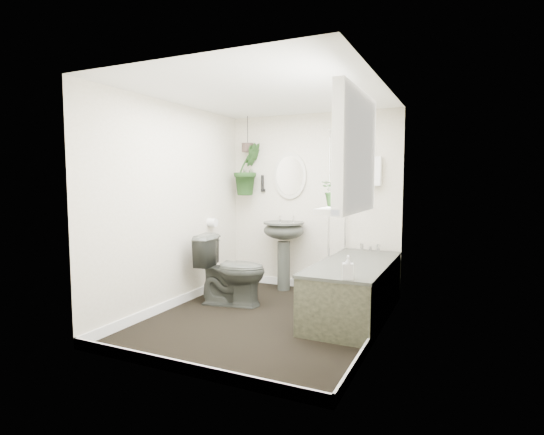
% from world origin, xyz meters
% --- Properties ---
extents(floor, '(2.30, 2.80, 0.02)m').
position_xyz_m(floor, '(0.00, 0.00, -0.01)').
color(floor, black).
rests_on(floor, ground).
extents(ceiling, '(2.30, 2.80, 0.02)m').
position_xyz_m(ceiling, '(0.00, 0.00, 2.31)').
color(ceiling, white).
rests_on(ceiling, ground).
extents(wall_back, '(2.30, 0.02, 2.30)m').
position_xyz_m(wall_back, '(0.00, 1.41, 1.15)').
color(wall_back, beige).
rests_on(wall_back, ground).
extents(wall_front, '(2.30, 0.02, 2.30)m').
position_xyz_m(wall_front, '(0.00, -1.41, 1.15)').
color(wall_front, beige).
rests_on(wall_front, ground).
extents(wall_left, '(0.02, 2.80, 2.30)m').
position_xyz_m(wall_left, '(-1.16, 0.00, 1.15)').
color(wall_left, beige).
rests_on(wall_left, ground).
extents(wall_right, '(0.02, 2.80, 2.30)m').
position_xyz_m(wall_right, '(1.16, 0.00, 1.15)').
color(wall_right, beige).
rests_on(wall_right, ground).
extents(skirting, '(2.30, 2.80, 0.10)m').
position_xyz_m(skirting, '(0.00, 0.00, 0.05)').
color(skirting, white).
rests_on(skirting, floor).
extents(bathtub, '(0.72, 1.72, 0.58)m').
position_xyz_m(bathtub, '(0.80, 0.50, 0.29)').
color(bathtub, '#353832').
rests_on(bathtub, floor).
extents(bath_screen, '(0.04, 0.72, 1.40)m').
position_xyz_m(bath_screen, '(0.47, 0.99, 1.28)').
color(bath_screen, silver).
rests_on(bath_screen, bathtub).
extents(shower_box, '(0.20, 0.10, 0.35)m').
position_xyz_m(shower_box, '(0.80, 1.34, 1.55)').
color(shower_box, white).
rests_on(shower_box, wall_back).
extents(oval_mirror, '(0.46, 0.03, 0.62)m').
position_xyz_m(oval_mirror, '(-0.30, 1.37, 1.50)').
color(oval_mirror, beige).
rests_on(oval_mirror, wall_back).
extents(wall_sconce, '(0.04, 0.04, 0.22)m').
position_xyz_m(wall_sconce, '(-0.70, 1.36, 1.40)').
color(wall_sconce, black).
rests_on(wall_sconce, wall_back).
extents(toilet_roll_holder, '(0.11, 0.11, 0.11)m').
position_xyz_m(toilet_roll_holder, '(-1.10, 0.70, 0.90)').
color(toilet_roll_holder, white).
rests_on(toilet_roll_holder, wall_left).
extents(window_recess, '(0.08, 1.00, 0.90)m').
position_xyz_m(window_recess, '(1.09, -0.70, 1.65)').
color(window_recess, white).
rests_on(window_recess, wall_right).
extents(window_sill, '(0.18, 1.00, 0.04)m').
position_xyz_m(window_sill, '(1.02, -0.70, 1.23)').
color(window_sill, white).
rests_on(window_sill, wall_right).
extents(window_blinds, '(0.01, 0.86, 0.76)m').
position_xyz_m(window_blinds, '(1.04, -0.70, 1.65)').
color(window_blinds, white).
rests_on(window_blinds, wall_right).
extents(toilet, '(0.86, 0.59, 0.81)m').
position_xyz_m(toilet, '(-0.60, 0.32, 0.40)').
color(toilet, '#353832').
rests_on(toilet, floor).
extents(pedestal_sink, '(0.61, 0.54, 0.91)m').
position_xyz_m(pedestal_sink, '(-0.30, 1.17, 0.45)').
color(pedestal_sink, '#353832').
rests_on(pedestal_sink, floor).
extents(sill_plant, '(0.27, 0.25, 0.24)m').
position_xyz_m(sill_plant, '(0.99, -0.87, 1.37)').
color(sill_plant, black).
rests_on(sill_plant, window_sill).
extents(hanging_plant, '(0.48, 0.50, 0.70)m').
position_xyz_m(hanging_plant, '(-0.87, 1.25, 1.59)').
color(hanging_plant, black).
rests_on(hanging_plant, ceiling).
extents(soap_bottle, '(0.12, 0.12, 0.21)m').
position_xyz_m(soap_bottle, '(0.93, -0.29, 0.68)').
color(soap_bottle, black).
rests_on(soap_bottle, bathtub).
extents(hanging_pot, '(0.16, 0.16, 0.12)m').
position_xyz_m(hanging_pot, '(-0.87, 1.25, 1.88)').
color(hanging_pot, '#3B2C26').
rests_on(hanging_pot, ceiling).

